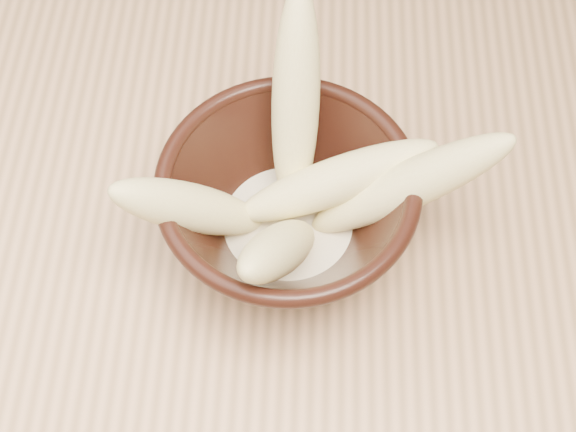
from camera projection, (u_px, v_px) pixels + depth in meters
name	position (u px, v px, depth m)	size (l,w,h in m)	color
table	(265.00, 147.00, 0.74)	(1.20, 0.80, 0.75)	tan
bowl	(288.00, 210.00, 0.55)	(0.18, 0.18, 0.10)	black
milk_puddle	(288.00, 227.00, 0.58)	(0.10, 0.10, 0.01)	beige
banana_upright	(296.00, 103.00, 0.54)	(0.03, 0.03, 0.16)	#E5D287
banana_left	(191.00, 208.00, 0.53)	(0.03, 0.03, 0.13)	#E5D287
banana_right	(407.00, 186.00, 0.53)	(0.03, 0.03, 0.16)	#E5D287
banana_across	(337.00, 181.00, 0.54)	(0.03, 0.03, 0.14)	#E5D287
banana_front	(279.00, 250.00, 0.51)	(0.03, 0.03, 0.12)	#E5D287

